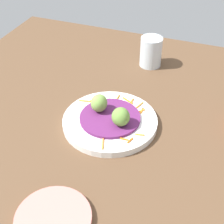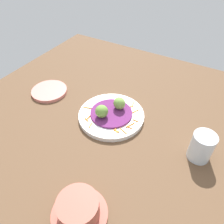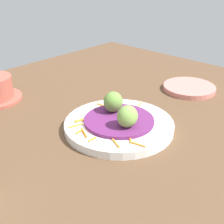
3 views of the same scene
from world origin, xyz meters
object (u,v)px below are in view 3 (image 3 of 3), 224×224
Objects in this scene: guac_scoop_center at (112,102)px; side_plate_small at (189,88)px; main_plate at (119,125)px; guac_scoop_left at (127,116)px.

guac_scoop_center reaches higher than side_plate_small.
main_plate reaches higher than side_plate_small.
guac_scoop_center reaches higher than main_plate.
side_plate_small is (-31.84, -3.71, -4.21)cm from guac_scoop_left.
guac_scoop_center is at bearing -111.69° from guac_scoop_left.
side_plate_small is at bearing 173.56° from guac_scoop_center.
main_plate is 5.50cm from guac_scoop_center.
guac_scoop_left is at bearing 6.64° from side_plate_small.
guac_scoop_center is 0.32× the size of side_plate_small.
guac_scoop_center is at bearing -6.44° from side_plate_small.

